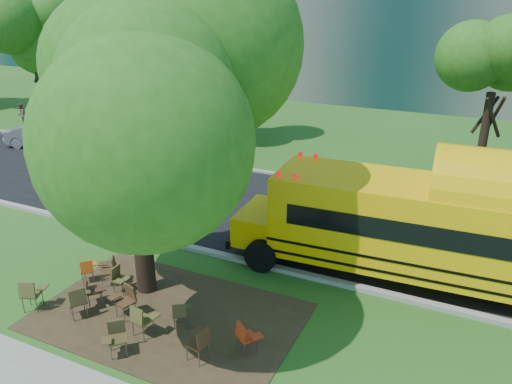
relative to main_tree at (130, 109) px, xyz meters
The scene contains 28 objects.
ground 5.42m from the main_tree, 46.88° to the right, with size 160.00×160.00×0.00m, color #27561A.
dirt_patch 5.60m from the main_tree, 32.49° to the right, with size 7.00×4.50×0.03m, color #382819.
asphalt_road 8.57m from the main_tree, 87.27° to the left, with size 80.00×8.00×0.04m, color black.
kerb_near 5.96m from the main_tree, 83.21° to the left, with size 80.00×0.25×0.14m, color gray.
kerb_far 12.01m from the main_tree, 88.31° to the left, with size 80.00×0.25×0.14m, color gray.
bg_tree_0 17.25m from the main_tree, 132.70° to the left, with size 5.20×5.20×7.18m.
bg_tree_1 24.54m from the main_tree, 143.32° to the left, with size 6.00×6.00×8.40m.
bg_tree_2 16.39m from the main_tree, 106.65° to the left, with size 4.80×4.80×6.62m.
bg_tree_3 16.00m from the main_tree, 58.67° to the left, with size 5.60×5.60×7.84m.
main_tree is the anchor object (origin of this frame).
school_bus 9.90m from the main_tree, 25.79° to the left, with size 12.86×3.48×3.11m.
chair_0 5.71m from the main_tree, 135.02° to the right, with size 0.66×0.75×0.97m.
chair_1 5.08m from the main_tree, 124.20° to the right, with size 0.78×0.61×0.91m.
chair_2 5.22m from the main_tree, 112.85° to the right, with size 0.64×0.81×0.95m.
chair_3 5.00m from the main_tree, 76.24° to the right, with size 0.72×0.57×0.94m.
chair_4 5.31m from the main_tree, 55.87° to the right, with size 0.65×0.54×0.92m.
chair_5 5.61m from the main_tree, 67.52° to the right, with size 0.61×0.77×0.90m.
chair_6 6.02m from the main_tree, 32.87° to the right, with size 0.56×0.69×0.95m.
chair_7 6.35m from the main_tree, 18.07° to the right, with size 0.74×0.58×0.86m.
chair_8 5.26m from the main_tree, 166.96° to the right, with size 0.53×0.67×0.78m.
chair_9 4.97m from the main_tree, 169.20° to the right, with size 0.77×0.61×0.92m.
chair_10 4.93m from the main_tree, 142.79° to the right, with size 0.50×0.55×0.85m.
chair_11 5.39m from the main_tree, 29.63° to the right, with size 0.51×0.64×0.77m.
black_car 7.68m from the main_tree, 145.02° to the left, with size 1.53×3.80×1.29m, color black.
bg_car_silver 17.80m from the main_tree, 146.31° to the left, with size 1.41×4.04×1.33m, color gray.
bg_car_red 13.01m from the main_tree, 134.88° to the left, with size 2.39×5.18×1.44m, color #57150F.
pedestrian_a 18.85m from the main_tree, 138.29° to the left, with size 0.58×0.38×1.59m, color #384A7F.
pedestrian_b 23.47m from the main_tree, 147.10° to the left, with size 0.74×0.58×1.53m, color brown.
Camera 1 is at (7.98, -9.72, 8.18)m, focal length 35.00 mm.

